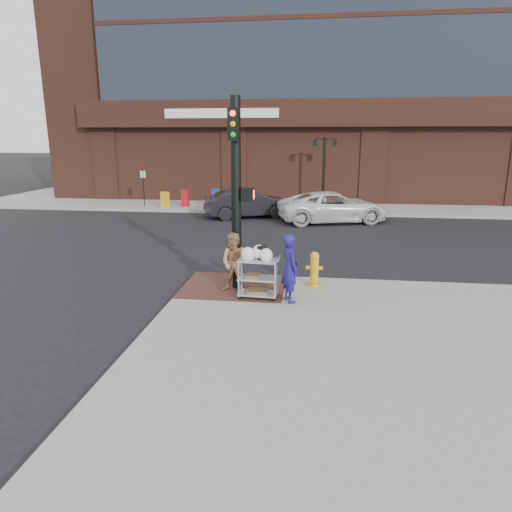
# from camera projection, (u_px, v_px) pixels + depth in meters

# --- Properties ---
(ground) EXTENTS (220.00, 220.00, 0.00)m
(ground) POSITION_uv_depth(u_px,v_px,m) (251.00, 304.00, 11.71)
(ground) COLOR black
(ground) RESTS_ON ground
(sidewalk_far) EXTENTS (65.00, 36.00, 0.15)m
(sidewalk_far) POSITION_uv_depth(u_px,v_px,m) (438.00, 184.00, 40.86)
(sidewalk_far) COLOR gray
(sidewalk_far) RESTS_ON ground
(brick_curb_ramp) EXTENTS (2.80, 2.40, 0.01)m
(brick_curb_ramp) POSITION_uv_depth(u_px,v_px,m) (234.00, 286.00, 12.61)
(brick_curb_ramp) COLOR #4C2C24
(brick_curb_ramp) RESTS_ON sidewalk_near
(bank_building) EXTENTS (42.00, 26.00, 28.00)m
(bank_building) POSITION_uv_depth(u_px,v_px,m) (364.00, 11.00, 37.28)
(bank_building) COLOR brown
(bank_building) RESTS_ON sidewalk_far
(lamp_post) EXTENTS (1.32, 0.22, 4.00)m
(lamp_post) POSITION_uv_depth(u_px,v_px,m) (324.00, 165.00, 26.16)
(lamp_post) COLOR black
(lamp_post) RESTS_ON sidewalk_far
(parking_sign) EXTENTS (0.05, 0.05, 2.20)m
(parking_sign) POSITION_uv_depth(u_px,v_px,m) (144.00, 188.00, 26.85)
(parking_sign) COLOR black
(parking_sign) RESTS_ON sidewalk_far
(traffic_signal_pole) EXTENTS (0.61, 0.51, 5.00)m
(traffic_signal_pole) POSITION_uv_depth(u_px,v_px,m) (237.00, 189.00, 11.80)
(traffic_signal_pole) COLOR black
(traffic_signal_pole) RESTS_ON sidewalk_near
(woman_blue) EXTENTS (0.64, 0.75, 1.73)m
(woman_blue) POSITION_uv_depth(u_px,v_px,m) (290.00, 268.00, 11.24)
(woman_blue) COLOR navy
(woman_blue) RESTS_ON sidewalk_near
(pedestrian_tan) EXTENTS (0.86, 0.72, 1.60)m
(pedestrian_tan) POSITION_uv_depth(u_px,v_px,m) (235.00, 263.00, 11.95)
(pedestrian_tan) COLOR #A9784F
(pedestrian_tan) RESTS_ON sidewalk_near
(sedan_dark) EXTENTS (4.89, 3.24, 1.52)m
(sedan_dark) POSITION_uv_depth(u_px,v_px,m) (248.00, 203.00, 24.11)
(sedan_dark) COLOR black
(sedan_dark) RESTS_ON ground
(minivan_white) EXTENTS (5.95, 3.91, 1.52)m
(minivan_white) POSITION_uv_depth(u_px,v_px,m) (333.00, 207.00, 22.79)
(minivan_white) COLOR white
(minivan_white) RESTS_ON ground
(utility_cart) EXTENTS (1.01, 0.60, 1.36)m
(utility_cart) POSITION_uv_depth(u_px,v_px,m) (258.00, 275.00, 11.55)
(utility_cart) COLOR #929297
(utility_cart) RESTS_ON sidewalk_near
(fire_hydrant) EXTENTS (0.46, 0.32, 0.98)m
(fire_hydrant) POSITION_uv_depth(u_px,v_px,m) (314.00, 269.00, 12.51)
(fire_hydrant) COLOR gold
(fire_hydrant) RESTS_ON sidewalk_near
(newsbox_red) EXTENTS (0.44, 0.41, 0.98)m
(newsbox_red) POSITION_uv_depth(u_px,v_px,m) (185.00, 198.00, 27.04)
(newsbox_red) COLOR #A6131D
(newsbox_red) RESTS_ON sidewalk_far
(newsbox_yellow) EXTENTS (0.49, 0.47, 0.93)m
(newsbox_yellow) POSITION_uv_depth(u_px,v_px,m) (165.00, 200.00, 26.58)
(newsbox_yellow) COLOR gold
(newsbox_yellow) RESTS_ON sidewalk_far
(newsbox_blue) EXTENTS (0.51, 0.48, 1.08)m
(newsbox_blue) POSITION_uv_depth(u_px,v_px,m) (216.00, 198.00, 26.78)
(newsbox_blue) COLOR navy
(newsbox_blue) RESTS_ON sidewalk_far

